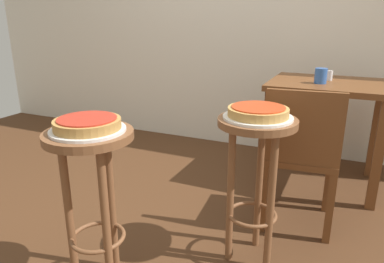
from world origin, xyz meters
name	(u,v)px	position (x,y,z in m)	size (l,w,h in m)	color
ground_plane	(161,226)	(0.00, 0.00, 0.00)	(6.00, 6.00, 0.00)	#4C2D19
stool_foreground	(92,177)	(-0.02, -0.54, 0.55)	(0.37, 0.37, 0.76)	brown
serving_plate_foreground	(88,130)	(-0.02, -0.54, 0.76)	(0.31, 0.31, 0.01)	silver
pizza_foreground	(87,123)	(-0.02, -0.54, 0.79)	(0.27, 0.27, 0.05)	#B78442
stool_middle	(255,159)	(0.57, -0.06, 0.55)	(0.37, 0.37, 0.76)	brown
serving_plate_middle	(258,117)	(0.57, -0.06, 0.76)	(0.33, 0.33, 0.01)	white
pizza_middle	(258,111)	(0.57, -0.06, 0.79)	(0.28, 0.28, 0.05)	tan
dining_table	(327,102)	(0.80, 1.04, 0.62)	(0.81, 0.67, 0.77)	brown
cup_near_edge	(321,76)	(0.74, 0.95, 0.82)	(0.08, 0.08, 0.10)	#3360B2
condiment_shaker	(330,76)	(0.79, 1.10, 0.81)	(0.04, 0.04, 0.07)	white
wooden_chair	(301,154)	(0.73, 0.34, 0.47)	(0.44, 0.44, 0.85)	brown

